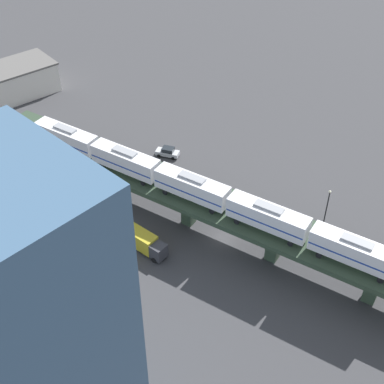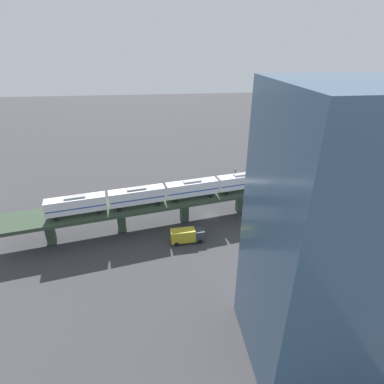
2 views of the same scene
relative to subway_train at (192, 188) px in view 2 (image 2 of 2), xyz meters
The scene contains 9 objects.
ground_plane 10.46m from the subway_train, 63.06° to the right, with size 400.00×400.00×0.00m, color #38383A.
elevated_viaduct 6.34m from the subway_train, 63.51° to the right, with size 26.16×91.87×6.55m.
subway_train is the anchor object (origin of this frame).
signal_hut 46.08m from the subway_train, 74.03° to the right, with size 3.79×3.79×3.40m.
street_car_blue 16.66m from the subway_train, 35.64° to the right, with size 3.33×4.75×1.89m.
street_car_silver 22.71m from the subway_train, 56.05° to the left, with size 3.54×4.74×1.89m.
delivery_truck 11.15m from the subway_train, 165.48° to the left, with size 2.81×7.34×3.20m.
street_lamp 22.11m from the subway_train, 42.12° to the right, with size 0.44×0.44×6.94m.
office_tower 38.05m from the subway_train, 161.61° to the right, with size 16.00×16.00×36.00m.
Camera 2 is at (-63.77, 11.98, 39.02)m, focal length 28.00 mm.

